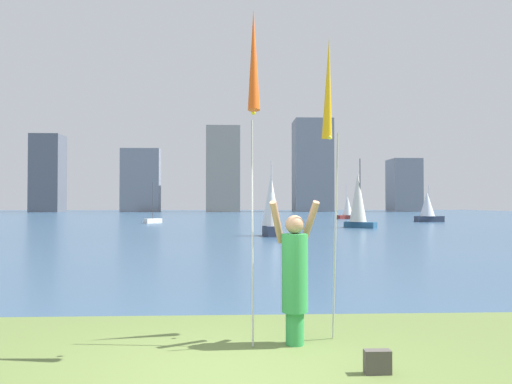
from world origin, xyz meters
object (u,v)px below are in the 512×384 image
(person, at_px, (295,273))
(bag, at_px, (377,362))
(sailboat_6, at_px, (347,207))
(sailboat_5, at_px, (271,207))
(sailboat_3, at_px, (358,200))
(kite_flag_right, at_px, (328,94))
(sailboat_2, at_px, (153,220))
(kite_flag_left, at_px, (254,67))
(sailboat_0, at_px, (428,207))

(person, distance_m, bag, 1.69)
(sailboat_6, bearing_deg, sailboat_5, -110.85)
(bag, distance_m, sailboat_3, 33.43)
(kite_flag_right, distance_m, sailboat_2, 41.04)
(kite_flag_left, distance_m, sailboat_3, 32.93)
(kite_flag_right, xyz_separation_m, bag, (0.22, -1.79, -3.48))
(sailboat_0, bearing_deg, sailboat_5, -130.59)
(person, height_order, sailboat_6, sailboat_6)
(kite_flag_left, bearing_deg, sailboat_5, 85.18)
(sailboat_2, bearing_deg, sailboat_0, 3.62)
(sailboat_3, bearing_deg, person, -105.54)
(kite_flag_left, distance_m, sailboat_5, 22.79)
(bag, bearing_deg, person, 123.40)
(kite_flag_right, bearing_deg, person, -135.91)
(kite_flag_left, bearing_deg, person, 31.16)
(sailboat_6, bearing_deg, person, -103.60)
(bag, relative_size, sailboat_2, 0.08)
(kite_flag_left, bearing_deg, kite_flag_right, 38.19)
(sailboat_5, xyz_separation_m, sailboat_6, (11.13, 29.23, -0.38))
(sailboat_0, bearing_deg, sailboat_3, -131.50)
(kite_flag_left, bearing_deg, sailboat_0, 65.97)
(person, bearing_deg, sailboat_2, 84.36)
(sailboat_0, xyz_separation_m, sailboat_2, (-26.80, -1.69, -1.21))
(kite_flag_right, xyz_separation_m, sailboat_0, (17.79, 41.60, -2.14))
(kite_flag_right, bearing_deg, sailboat_3, 75.21)
(person, distance_m, kite_flag_left, 2.86)
(kite_flag_left, xyz_separation_m, sailboat_3, (9.26, 31.56, -1.62))
(kite_flag_right, distance_m, sailboat_6, 52.34)
(sailboat_0, bearing_deg, person, -113.54)
(sailboat_3, bearing_deg, sailboat_6, 79.45)
(kite_flag_left, height_order, sailboat_3, sailboat_3)
(sailboat_0, relative_size, sailboat_3, 0.68)
(kite_flag_left, xyz_separation_m, sailboat_0, (18.96, 42.52, -2.28))
(kite_flag_left, height_order, sailboat_6, kite_flag_left)
(person, bearing_deg, bag, -74.00)
(person, xyz_separation_m, sailboat_3, (8.68, 31.20, 1.15))
(sailboat_2, distance_m, sailboat_6, 23.64)
(bag, bearing_deg, kite_flag_left, 148.04)
(bag, bearing_deg, sailboat_0, 67.96)
(bag, relative_size, sailboat_5, 0.07)
(sailboat_2, xyz_separation_m, sailboat_3, (17.10, -9.26, 1.87))
(sailboat_0, bearing_deg, kite_flag_right, -113.15)
(sailboat_3, height_order, sailboat_6, sailboat_3)
(sailboat_5, height_order, sailboat_6, sailboat_5)
(kite_flag_right, height_order, sailboat_5, kite_flag_right)
(person, height_order, kite_flag_right, kite_flag_right)
(person, height_order, sailboat_2, sailboat_2)
(person, relative_size, kite_flag_right, 0.45)
(person, distance_m, kite_flag_right, 2.76)
(person, bearing_deg, sailboat_0, 49.05)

